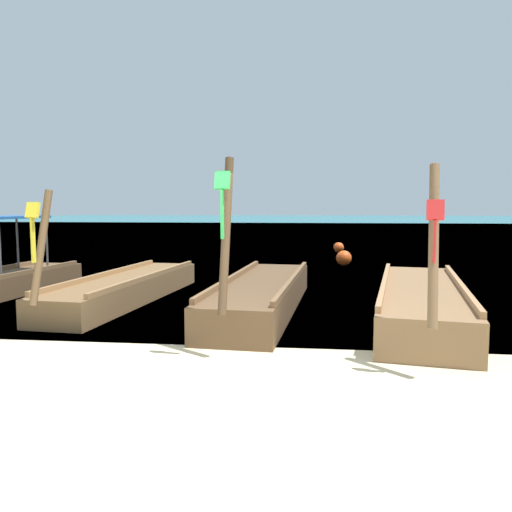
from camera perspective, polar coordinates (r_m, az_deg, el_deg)
name	(u,v)px	position (r m, az deg, el deg)	size (l,w,h in m)	color
ground	(226,376)	(6.24, -3.38, -13.44)	(120.00, 120.00, 0.00)	beige
sea_water	(303,223)	(67.15, 5.39, 3.80)	(120.00, 120.00, 0.00)	#147A89
longtail_boat_yellow_ribbon	(126,288)	(11.30, -14.48, -3.58)	(1.69, 6.15, 2.32)	brown
longtail_boat_green_ribbon	(262,295)	(9.96, 0.71, -4.40)	(1.71, 6.22, 2.73)	brown
longtail_boat_red_ribbon	(421,302)	(9.68, 18.19, -4.92)	(2.37, 6.42, 2.58)	olive
mooring_buoy_near	(339,247)	(22.74, 9.35, 0.96)	(0.47, 0.47, 0.47)	#EA5119
mooring_buoy_far	(344,258)	(17.69, 9.92, -0.24)	(0.53, 0.53, 0.53)	#EA5119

